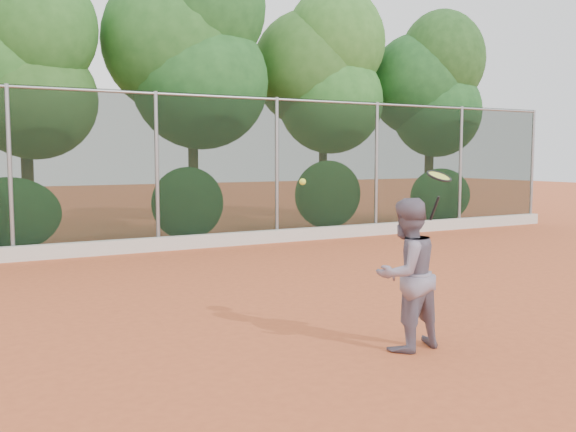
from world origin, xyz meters
TOP-DOWN VIEW (x-y plane):
  - ground at (0.00, 0.00)m, footprint 80.00×80.00m
  - concrete_curb at (0.00, 6.82)m, footprint 24.00×0.20m
  - tennis_player at (0.07, -1.50)m, footprint 0.87×0.71m
  - chainlink_fence at (-0.00, 7.00)m, footprint 24.09×0.09m
  - foliage_backdrop at (-0.55, 8.98)m, footprint 23.70×3.63m
  - tennis_racket at (0.41, -1.60)m, footprint 0.31×0.30m
  - tennis_ball_in_flight at (-0.91, -0.97)m, footprint 0.07×0.07m

SIDE VIEW (x-z plane):
  - ground at x=0.00m, z-range 0.00..0.00m
  - concrete_curb at x=0.00m, z-range 0.00..0.30m
  - tennis_player at x=0.07m, z-range 0.00..1.64m
  - tennis_ball_in_flight at x=-0.91m, z-range 1.78..1.85m
  - tennis_racket at x=0.41m, z-range 1.56..2.11m
  - chainlink_fence at x=0.00m, z-range 0.11..3.61m
  - foliage_backdrop at x=-0.55m, z-range 0.63..8.18m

